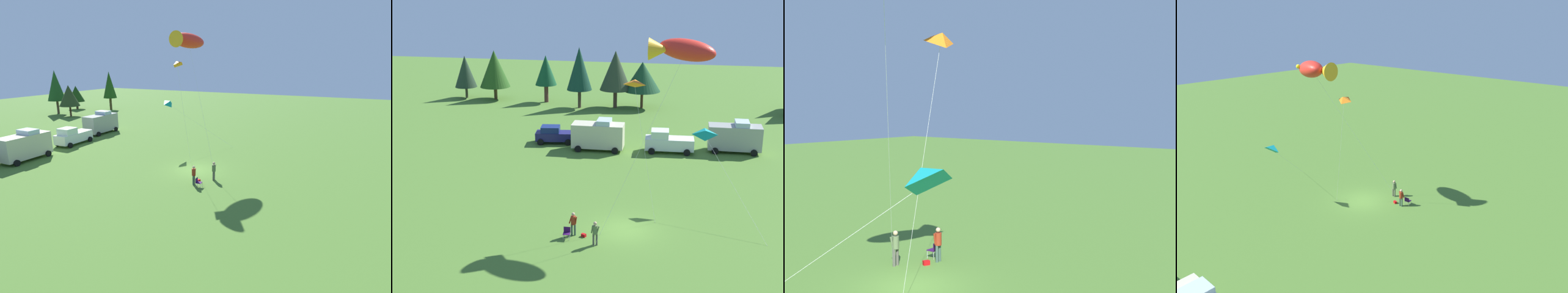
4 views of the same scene
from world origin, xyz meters
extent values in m
plane|color=#4A732A|center=(0.00, 0.00, 0.00)|extent=(160.00, 160.00, 0.00)
cylinder|color=#4F4F44|center=(-1.57, -2.78, 0.42)|extent=(0.14, 0.14, 0.85)
cylinder|color=#4F4F44|center=(-1.79, -2.79, 0.42)|extent=(0.14, 0.14, 0.85)
cylinder|color=#566942|center=(-1.68, -2.79, 1.16)|extent=(0.35, 0.35, 0.62)
sphere|color=tan|center=(-1.68, -2.79, 1.62)|extent=(0.24, 0.24, 0.24)
cylinder|color=#566942|center=(-1.48, -2.84, 1.19)|extent=(0.23, 0.10, 0.55)
cylinder|color=#566942|center=(-1.88, -2.86, 1.19)|extent=(0.18, 0.10, 0.56)
cube|color=#321048|center=(-3.79, -2.28, 0.42)|extent=(0.51, 0.51, 0.04)
cube|color=#321048|center=(-3.81, -2.06, 0.62)|extent=(0.48, 0.07, 0.40)
cylinder|color=#A5A8AD|center=(-3.57, -2.48, 0.21)|extent=(0.03, 0.03, 0.42)
cylinder|color=#A5A8AD|center=(-3.99, -2.50, 0.21)|extent=(0.03, 0.03, 0.42)
cylinder|color=#A5A8AD|center=(-3.60, -2.06, 0.21)|extent=(0.03, 0.03, 0.42)
cylinder|color=#A5A8AD|center=(-4.01, -2.08, 0.21)|extent=(0.03, 0.03, 0.42)
cylinder|color=#3A5345|center=(-3.34, -1.60, 0.42)|extent=(0.14, 0.14, 0.85)
cylinder|color=#3A5345|center=(-3.56, -1.62, 0.42)|extent=(0.14, 0.14, 0.85)
cylinder|color=maroon|center=(-3.45, -1.61, 1.16)|extent=(0.36, 0.36, 0.62)
sphere|color=tan|center=(-3.45, -1.61, 1.62)|extent=(0.24, 0.24, 0.24)
cylinder|color=maroon|center=(-3.25, -1.66, 1.19)|extent=(0.17, 0.10, 0.56)
cylinder|color=maroon|center=(-3.65, -1.68, 1.19)|extent=(0.25, 0.11, 0.55)
cube|color=#BB0D0F|center=(-2.70, -1.71, 0.11)|extent=(0.38, 0.33, 0.22)
ellipsoid|color=red|center=(3.73, 2.56, 12.71)|extent=(4.65, 3.23, 1.85)
cone|color=#F9AD20|center=(1.84, 2.56, 12.71)|extent=(1.47, 1.58, 1.58)
sphere|color=yellow|center=(4.88, 3.05, 12.89)|extent=(0.39, 0.39, 0.39)
cylinder|color=silver|center=(1.01, -0.23, 6.36)|extent=(5.45, 5.61, 12.71)
cylinder|color=#4C3823|center=(-1.70, -3.03, 0.00)|extent=(0.04, 0.04, 0.01)
pyramid|color=teal|center=(5.45, 5.91, 5.84)|extent=(1.53, 1.10, 0.96)
cylinder|color=silver|center=(7.65, 2.70, 2.82)|extent=(4.43, 6.77, 5.65)
cylinder|color=#4C3823|center=(9.86, -0.68, 0.00)|extent=(0.04, 0.04, 0.01)
pyramid|color=orange|center=(0.26, 2.09, 10.42)|extent=(1.21, 0.88, 0.71)
cylinder|color=silver|center=(1.17, 1.75, 5.13)|extent=(1.86, 0.47, 10.25)
cylinder|color=#4C3823|center=(2.09, 1.52, 0.00)|extent=(0.04, 0.04, 0.01)
camera|label=1|loc=(-26.09, -12.84, 10.43)|focal=28.00mm
camera|label=2|loc=(4.16, -35.71, 17.51)|focal=50.00mm
camera|label=3|loc=(16.21, 16.43, 7.83)|focal=50.00mm
camera|label=4|loc=(-22.79, 24.54, 17.29)|focal=35.00mm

